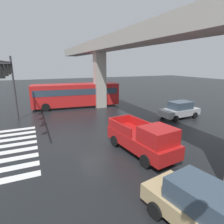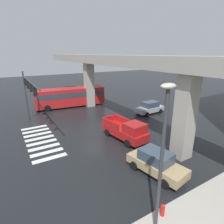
{
  "view_description": "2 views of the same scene",
  "coord_description": "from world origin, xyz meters",
  "px_view_note": "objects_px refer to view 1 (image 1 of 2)",
  "views": [
    {
      "loc": [
        13.13,
        -4.44,
        5.47
      ],
      "look_at": [
        -1.13,
        1.88,
        1.41
      ],
      "focal_mm": 29.81,
      "sensor_mm": 36.0,
      "label": 1
    },
    {
      "loc": [
        18.0,
        -8.25,
        8.28
      ],
      "look_at": [
        0.65,
        2.14,
        1.86
      ],
      "focal_mm": 29.65,
      "sensor_mm": 36.0,
      "label": 2
    }
  ],
  "objects_px": {
    "city_bus": "(76,94)",
    "traffic_signal_mast": "(9,74)",
    "sedan_tan": "(205,211)",
    "sedan_silver": "(180,110)",
    "pickup_truck": "(144,139)"
  },
  "relations": [
    {
      "from": "sedan_tan",
      "to": "city_bus",
      "type": "bearing_deg",
      "value": 178.36
    },
    {
      "from": "city_bus",
      "to": "sedan_tan",
      "type": "bearing_deg",
      "value": -1.64
    },
    {
      "from": "pickup_truck",
      "to": "sedan_silver",
      "type": "height_order",
      "value": "pickup_truck"
    },
    {
      "from": "pickup_truck",
      "to": "sedan_silver",
      "type": "xyz_separation_m",
      "value": [
        -5.34,
        7.89,
        -0.14
      ]
    },
    {
      "from": "city_bus",
      "to": "traffic_signal_mast",
      "type": "distance_m",
      "value": 9.89
    },
    {
      "from": "traffic_signal_mast",
      "to": "sedan_tan",
      "type": "bearing_deg",
      "value": 24.42
    },
    {
      "from": "sedan_silver",
      "to": "sedan_tan",
      "type": "bearing_deg",
      "value": -40.18
    },
    {
      "from": "sedan_silver",
      "to": "city_bus",
      "type": "bearing_deg",
      "value": -137.33
    },
    {
      "from": "city_bus",
      "to": "sedan_silver",
      "type": "distance_m",
      "value": 12.71
    },
    {
      "from": "pickup_truck",
      "to": "sedan_tan",
      "type": "xyz_separation_m",
      "value": [
        5.53,
        -1.29,
        -0.14
      ]
    },
    {
      "from": "city_bus",
      "to": "sedan_silver",
      "type": "bearing_deg",
      "value": 42.67
    },
    {
      "from": "pickup_truck",
      "to": "city_bus",
      "type": "xyz_separation_m",
      "value": [
        -14.66,
        -0.71,
        0.73
      ]
    },
    {
      "from": "city_bus",
      "to": "sedan_silver",
      "type": "height_order",
      "value": "city_bus"
    },
    {
      "from": "sedan_tan",
      "to": "traffic_signal_mast",
      "type": "distance_m",
      "value": 15.42
    },
    {
      "from": "city_bus",
      "to": "sedan_tan",
      "type": "height_order",
      "value": "city_bus"
    }
  ]
}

